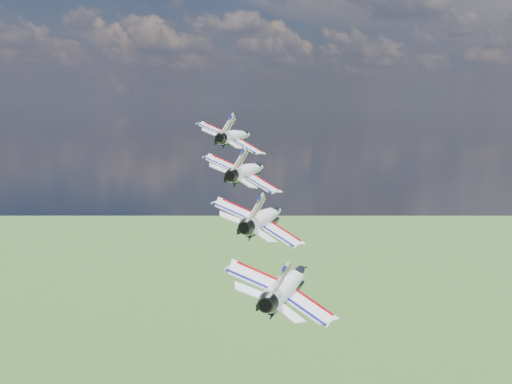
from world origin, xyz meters
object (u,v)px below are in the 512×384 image
Objects in this scene: jet_0 at (236,136)px; jet_2 at (265,217)px; jet_3 at (288,284)px; jet_1 at (248,171)px.

jet_2 is (19.06, -18.73, -7.10)m from jet_0.
jet_0 is 27.65m from jet_2.
jet_3 is at bearing -64.89° from jet_2.
jet_1 is at bearing 115.11° from jet_2.
jet_3 is (9.53, -9.36, -3.55)m from jet_2.
jet_0 is 1.00× the size of jet_1.
jet_2 is at bearing -64.89° from jet_1.
jet_3 is (19.06, -18.73, -7.10)m from jet_1.
jet_1 is at bearing 115.11° from jet_3.
jet_1 reaches higher than jet_3.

